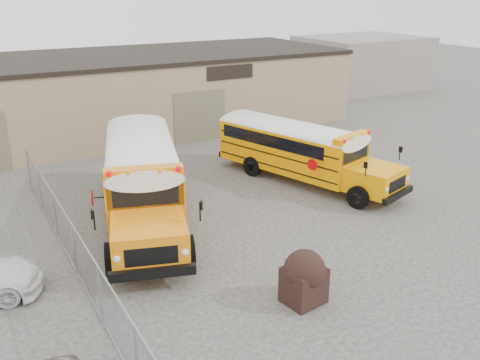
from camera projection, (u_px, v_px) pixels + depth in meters
ground at (285, 269)px, 17.43m from camera, size 120.00×120.00×0.00m
warehouse at (106, 93)px, 32.99m from camera, size 30.20×10.20×4.67m
chainlink_fence at (74, 249)px, 16.83m from camera, size 0.07×18.07×1.81m
distant_building_right at (361, 62)px, 47.30m from camera, size 10.00×8.00×4.40m
school_bus_left at (137, 131)px, 26.80m from camera, size 5.63×11.04×3.15m
school_bus_right at (214, 126)px, 28.54m from camera, size 5.03×9.67×2.76m
tarp_bundle at (304, 276)px, 15.37m from camera, size 1.24×1.21×1.66m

